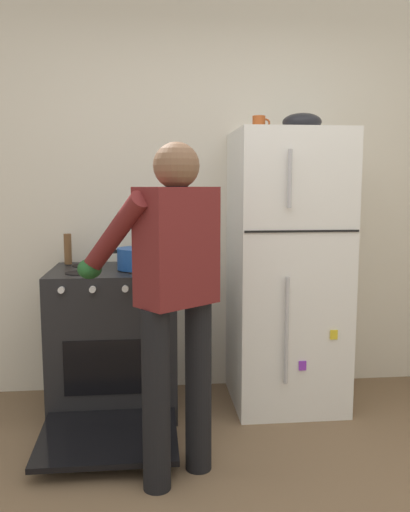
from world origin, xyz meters
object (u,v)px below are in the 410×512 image
object	(u,v)px
red_pot	(139,258)
mixing_bowl	(302,122)
pepper_mill	(68,249)
stove_range	(114,341)
refrigerator	(286,270)
coffee_mug	(259,124)
person_cook	(172,282)

from	to	relation	value
red_pot	mixing_bowl	size ratio (longest dim) A/B	1.49
red_pot	pepper_mill	distance (m)	0.52
stove_range	red_pot	distance (m)	0.55
refrigerator	stove_range	world-z (taller)	refrigerator
red_pot	mixing_bowl	world-z (taller)	mixing_bowl
stove_range	red_pot	size ratio (longest dim) A/B	3.37
coffee_mug	pepper_mill	xyz separation A→B (m)	(-1.22, 0.15, -0.79)
coffee_mug	person_cook	bearing A→B (deg)	-123.37
stove_range	mixing_bowl	world-z (taller)	mixing_bowl
mixing_bowl	stove_range	bearing A→B (deg)	-179.13
coffee_mug	pepper_mill	size ratio (longest dim) A/B	0.57
person_cook	red_pot	world-z (taller)	person_cook
person_cook	pepper_mill	xyz separation A→B (m)	(-0.63, 1.04, 0.04)
pepper_mill	refrigerator	bearing A→B (deg)	-8.18
stove_range	coffee_mug	distance (m)	1.63
red_pot	pepper_mill	bearing A→B (deg)	151.48
mixing_bowl	pepper_mill	bearing A→B (deg)	172.27
person_cook	red_pot	distance (m)	0.81
refrigerator	mixing_bowl	bearing A→B (deg)	0.21
refrigerator	pepper_mill	world-z (taller)	refrigerator
stove_range	mixing_bowl	xyz separation A→B (m)	(1.17, 0.02, 1.36)
refrigerator	stove_range	bearing A→B (deg)	-179.08
stove_range	pepper_mill	bearing A→B (deg)	144.02
pepper_mill	mixing_bowl	world-z (taller)	mixing_bowl
pepper_mill	stove_range	bearing A→B (deg)	-35.98
refrigerator	mixing_bowl	distance (m)	0.93
refrigerator	person_cook	bearing A→B (deg)	-132.28
stove_range	pepper_mill	xyz separation A→B (m)	(-0.30, 0.22, 0.56)
pepper_mill	person_cook	bearing A→B (deg)	-58.77
coffee_mug	mixing_bowl	distance (m)	0.26
refrigerator	mixing_bowl	world-z (taller)	mixing_bowl
coffee_mug	red_pot	bearing A→B (deg)	-172.47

